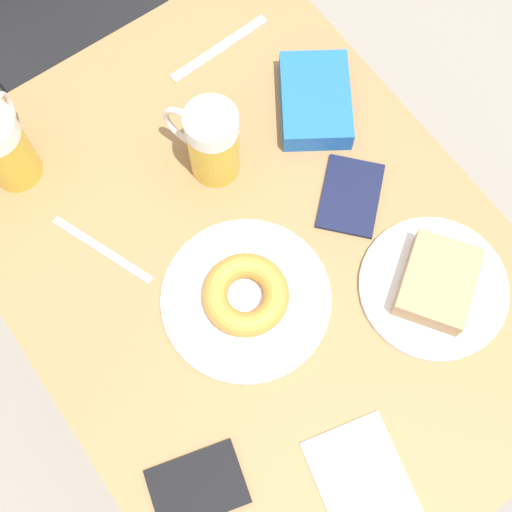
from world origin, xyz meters
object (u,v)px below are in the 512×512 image
at_px(plate_with_donut, 246,297).
at_px(passport_far_edge, 197,487).
at_px(napkin_folded, 361,478).
at_px(fork, 102,250).
at_px(knife, 219,48).
at_px(passport_near_edge, 350,195).
at_px(beer_mug_center, 3,146).
at_px(beer_mug_left, 211,142).
at_px(blue_pouch, 315,100).
at_px(plate_with_cake, 436,285).

xyz_separation_m(plate_with_donut, passport_far_edge, (-0.20, -0.18, -0.01)).
distance_m(napkin_folded, fork, 0.50).
xyz_separation_m(knife, passport_near_edge, (0.01, -0.34, 0.00)).
xyz_separation_m(beer_mug_center, passport_far_edge, (-0.04, -0.56, -0.07)).
bearing_deg(beer_mug_left, passport_far_edge, -127.06).
distance_m(plate_with_donut, passport_far_edge, 0.27).
bearing_deg(fork, beer_mug_center, 100.42).
distance_m(plate_with_donut, blue_pouch, 0.34).
bearing_deg(beer_mug_center, napkin_folded, -77.74).
xyz_separation_m(plate_with_cake, napkin_folded, (-0.25, -0.15, -0.02)).
height_order(plate_with_cake, knife, plate_with_cake).
xyz_separation_m(plate_with_cake, fork, (-0.37, 0.34, -0.02)).
distance_m(beer_mug_center, fork, 0.21).
bearing_deg(passport_far_edge, fork, 78.60).
height_order(knife, passport_near_edge, passport_near_edge).
relative_size(napkin_folded, knife, 0.87).
bearing_deg(plate_with_donut, beer_mug_center, 113.39).
height_order(plate_with_donut, passport_near_edge, plate_with_donut).
distance_m(beer_mug_left, beer_mug_center, 0.31).
relative_size(beer_mug_left, passport_far_edge, 1.01).
relative_size(beer_mug_left, passport_near_edge, 0.96).
distance_m(beer_mug_left, napkin_folded, 0.52).
height_order(plate_with_donut, napkin_folded, plate_with_donut).
height_order(knife, blue_pouch, blue_pouch).
height_order(passport_near_edge, blue_pouch, blue_pouch).
distance_m(napkin_folded, blue_pouch, 0.58).
height_order(beer_mug_center, knife, beer_mug_center).
height_order(plate_with_cake, beer_mug_center, beer_mug_center).
bearing_deg(beer_mug_center, beer_mug_left, -34.37).
relative_size(fork, passport_far_edge, 1.19).
distance_m(plate_with_donut, knife, 0.44).
distance_m(fork, passport_near_edge, 0.39).
relative_size(plate_with_cake, blue_pouch, 1.14).
relative_size(plate_with_cake, napkin_folded, 1.30).
bearing_deg(fork, passport_far_edge, -101.40).
distance_m(plate_with_cake, knife, 0.53).
bearing_deg(passport_far_edge, knife, 52.98).
bearing_deg(plate_with_cake, beer_mug_center, 127.13).
bearing_deg(beer_mug_left, knife, 53.05).
xyz_separation_m(plate_with_donut, knife, (0.22, 0.38, -0.01)).
bearing_deg(plate_with_cake, napkin_folded, -149.62).
relative_size(beer_mug_center, blue_pouch, 0.76).
bearing_deg(blue_pouch, plate_with_cake, -97.16).
distance_m(napkin_folded, knife, 0.72).
height_order(plate_with_cake, passport_far_edge, plate_with_cake).
height_order(knife, passport_far_edge, passport_far_edge).
distance_m(knife, blue_pouch, 0.19).
xyz_separation_m(plate_with_cake, passport_near_edge, (-0.01, 0.19, -0.01)).
height_order(beer_mug_left, passport_far_edge, beer_mug_left).
distance_m(plate_with_cake, beer_mug_center, 0.67).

